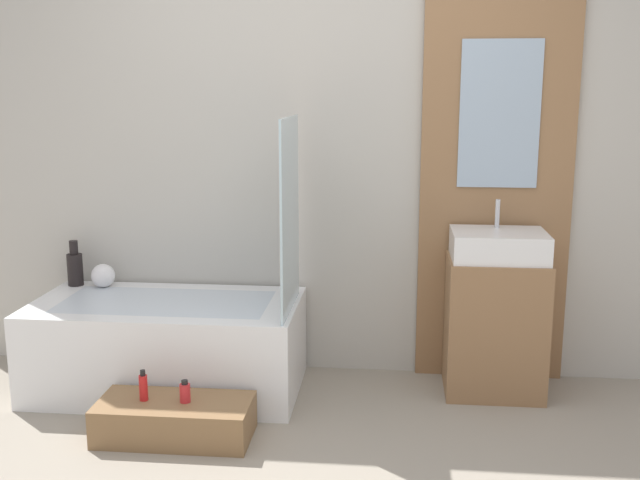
# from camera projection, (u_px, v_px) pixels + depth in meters

# --- Properties ---
(wall_tiled_back) EXTENTS (4.20, 0.06, 2.60)m
(wall_tiled_back) POSITION_uv_depth(u_px,v_px,m) (319.00, 144.00, 4.15)
(wall_tiled_back) COLOR #B7B2A8
(wall_tiled_back) RESTS_ON ground_plane
(wall_wood_accent) EXTENTS (0.81, 0.04, 2.60)m
(wall_wood_accent) POSITION_uv_depth(u_px,v_px,m) (498.00, 145.00, 4.00)
(wall_wood_accent) COLOR #8E6642
(wall_wood_accent) RESTS_ON ground_plane
(bathtub) EXTENTS (1.42, 0.74, 0.49)m
(bathtub) POSITION_uv_depth(u_px,v_px,m) (168.00, 345.00, 4.03)
(bathtub) COLOR white
(bathtub) RESTS_ON ground_plane
(glass_shower_screen) EXTENTS (0.01, 0.59, 0.98)m
(glass_shower_screen) POSITION_uv_depth(u_px,v_px,m) (290.00, 215.00, 3.76)
(glass_shower_screen) COLOR silver
(glass_shower_screen) RESTS_ON bathtub
(wooden_step_bench) EXTENTS (0.72, 0.33, 0.18)m
(wooden_step_bench) POSITION_uv_depth(u_px,v_px,m) (175.00, 419.00, 3.50)
(wooden_step_bench) COLOR olive
(wooden_step_bench) RESTS_ON ground_plane
(vanity_cabinet) EXTENTS (0.51, 0.41, 0.73)m
(vanity_cabinet) POSITION_uv_depth(u_px,v_px,m) (495.00, 326.00, 3.98)
(vanity_cabinet) COLOR #8E6642
(vanity_cabinet) RESTS_ON ground_plane
(sink) EXTENTS (0.49, 0.37, 0.30)m
(sink) POSITION_uv_depth(u_px,v_px,m) (499.00, 245.00, 3.89)
(sink) COLOR white
(sink) RESTS_ON vanity_cabinet
(vase_tall_dark) EXTENTS (0.09, 0.09, 0.26)m
(vase_tall_dark) POSITION_uv_depth(u_px,v_px,m) (75.00, 267.00, 4.29)
(vase_tall_dark) COLOR black
(vase_tall_dark) RESTS_ON bathtub
(vase_round_light) EXTENTS (0.13, 0.13, 0.13)m
(vase_round_light) POSITION_uv_depth(u_px,v_px,m) (103.00, 276.00, 4.26)
(vase_round_light) COLOR white
(vase_round_light) RESTS_ON bathtub
(bottle_soap_primary) EXTENTS (0.04, 0.04, 0.15)m
(bottle_soap_primary) POSITION_uv_depth(u_px,v_px,m) (143.00, 387.00, 3.48)
(bottle_soap_primary) COLOR red
(bottle_soap_primary) RESTS_ON wooden_step_bench
(bottle_soap_secondary) EXTENTS (0.05, 0.05, 0.11)m
(bottle_soap_secondary) POSITION_uv_depth(u_px,v_px,m) (185.00, 392.00, 3.46)
(bottle_soap_secondary) COLOR red
(bottle_soap_secondary) RESTS_ON wooden_step_bench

